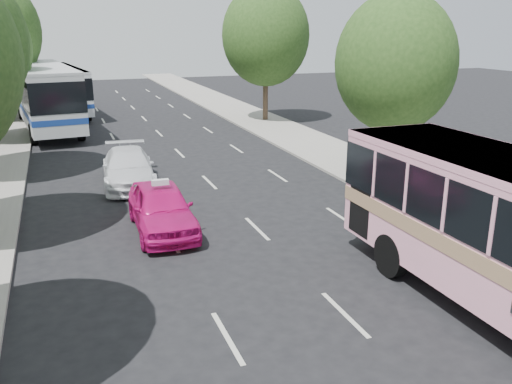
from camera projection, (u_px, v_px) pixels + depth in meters
name	position (u px, v px, depth m)	size (l,w,h in m)	color
ground	(274.00, 285.00, 14.24)	(120.00, 120.00, 0.00)	black
sidewalk_right	(280.00, 130.00, 34.97)	(4.00, 90.00, 0.12)	#9E998E
tree_left_f	(0.00, 32.00, 43.70)	(5.88, 5.88, 9.16)	#38281E
tree_right_near	(398.00, 58.00, 22.72)	(5.10, 5.10, 7.95)	#38281E
tree_right_far	(267.00, 32.00, 36.91)	(6.00, 6.00, 9.35)	#38281E
pink_taxi	(162.00, 208.00, 17.76)	(1.87, 4.64, 1.58)	#D01273
white_pickup	(128.00, 168.00, 23.03)	(2.08, 5.11, 1.48)	white
tour_coach_front	(45.00, 91.00, 34.91)	(4.46, 13.97, 4.11)	silver
tour_coach_rear	(61.00, 86.00, 41.02)	(3.99, 12.10, 3.55)	white
taxi_roof_sign	(160.00, 182.00, 17.50)	(0.55, 0.18, 0.18)	silver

